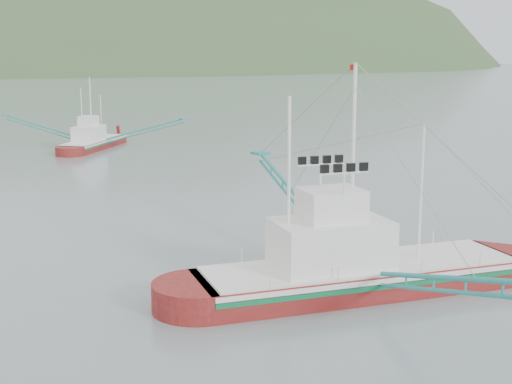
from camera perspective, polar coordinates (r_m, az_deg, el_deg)
ground at (r=34.63m, az=6.05°, el=-6.73°), size 1200.00×1200.00×0.00m
main_boat at (r=32.12m, az=8.15°, el=-4.22°), size 15.42×26.27×10.94m
bg_boat_far at (r=81.92m, az=-12.91°, el=4.70°), size 16.98×18.12×8.56m
headland_right at (r=524.57m, az=-7.21°, el=9.85°), size 684.00×432.00×306.00m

